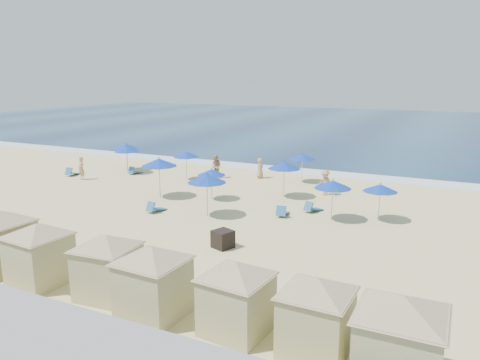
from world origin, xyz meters
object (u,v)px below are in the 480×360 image
umbrella_8 (380,188)px  umbrella_9 (333,184)px  cabana_0 (1,232)px  umbrella_1 (126,147)px  cabana_2 (107,258)px  umbrella_3 (186,154)px  cabana_4 (237,289)px  beachgoer_2 (325,183)px  umbrella_6 (284,165)px  beachgoer_0 (81,168)px  cabana_1 (38,246)px  umbrella_0 (127,149)px  umbrella_2 (159,162)px  beachgoer_1 (216,167)px  umbrella_7 (302,157)px  beachgoer_3 (260,168)px  cabana_5 (317,306)px  umbrella_5 (207,179)px  umbrella_4 (212,172)px  cabana_3 (153,273)px  cabana_6 (401,330)px  trash_bin (223,239)px

umbrella_8 → umbrella_9: (-2.37, -1.06, 0.18)m
cabana_0 → umbrella_1: size_ratio=1.89×
cabana_0 → cabana_2: bearing=-0.2°
umbrella_3 → umbrella_1: bearing=171.9°
cabana_4 → beachgoer_2: bearing=97.5°
umbrella_1 → umbrella_6: bearing=-10.1°
umbrella_1 → umbrella_9: umbrella_9 is taller
cabana_4 → umbrella_6: bearing=106.0°
beachgoer_0 → umbrella_8: bearing=13.8°
cabana_1 → umbrella_0: cabana_1 is taller
umbrella_3 → umbrella_2: bearing=-76.1°
cabana_4 → beachgoer_1: (-11.60, 19.63, -0.54)m
umbrella_7 → beachgoer_3: umbrella_7 is taller
cabana_5 → beachgoer_0: cabana_5 is taller
umbrella_5 → beachgoer_0: bearing=163.2°
cabana_1 → umbrella_4: cabana_1 is taller
cabana_4 → beachgoer_0: size_ratio=2.27×
umbrella_7 → umbrella_9: size_ratio=0.96×
cabana_4 → umbrella_8: cabana_4 is taller
umbrella_7 → beachgoer_2: umbrella_7 is taller
cabana_0 → umbrella_5: size_ratio=1.74×
cabana_3 → cabana_6: (7.88, -0.30, 0.09)m
cabana_2 → umbrella_8: bearing=62.3°
beachgoer_0 → cabana_0: bearing=-40.1°
umbrella_5 → beachgoer_0: umbrella_5 is taller
cabana_3 → trash_bin: bearing=98.1°
cabana_1 → cabana_6: cabana_6 is taller
cabana_6 → umbrella_0: cabana_6 is taller
cabana_0 → cabana_4: 10.91m
cabana_2 → cabana_3: cabana_3 is taller
umbrella_1 → beachgoer_2: umbrella_1 is taller
umbrella_3 → beachgoer_3: (4.89, 3.02, -1.18)m
umbrella_5 → umbrella_6: 6.41m
cabana_1 → umbrella_1: (-11.59, 19.23, 0.51)m
umbrella_2 → umbrella_5: umbrella_2 is taller
umbrella_0 → umbrella_5: (12.01, -7.60, 0.18)m
cabana_2 → umbrella_5: cabana_2 is taller
cabana_2 → cabana_5: size_ratio=1.02×
cabana_3 → umbrella_4: (-5.73, 14.04, 0.29)m
cabana_4 → umbrella_4: bearing=122.3°
umbrella_9 → beachgoer_0: size_ratio=1.33×
cabana_6 → beachgoer_2: bearing=111.3°
trash_bin → umbrella_5: bearing=148.6°
cabana_2 → umbrella_9: bearing=69.1°
cabana_6 → umbrella_2: (-17.00, 13.36, 0.73)m
cabana_2 → umbrella_5: 10.46m
umbrella_8 → umbrella_4: bearing=-179.5°
beachgoer_1 → umbrella_5: bearing=-59.2°
cabana_2 → umbrella_7: (0.22, 21.02, 0.49)m
cabana_1 → cabana_0: bearing=173.0°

